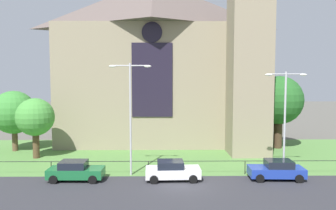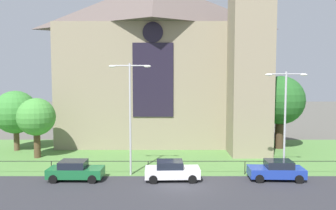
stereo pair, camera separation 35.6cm
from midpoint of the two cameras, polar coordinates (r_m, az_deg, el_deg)
The scene contains 13 objects.
ground at distance 35.01m, azimuth 2.13°, elevation -8.39°, with size 160.00×160.00×0.00m, color #56544C.
road_asphalt at distance 23.48m, azimuth 3.30°, elevation -14.93°, with size 120.00×8.00×0.01m, color #2D2D33.
grass_verge at distance 33.07m, azimuth 2.27°, elevation -9.16°, with size 120.00×20.00×0.01m, color #517F3D.
church_building at distance 41.41m, azimuth -1.02°, elevation 7.91°, with size 23.20×16.20×26.00m.
iron_railing at distance 27.50m, azimuth -3.14°, elevation -9.90°, with size 31.80×0.07×1.13m.
tree_right_far at distance 39.13m, azimuth 18.92°, elevation 0.70°, with size 5.43×5.43×8.16m.
tree_left_near at distance 35.08m, azimuth -21.54°, elevation -1.99°, with size 3.71×3.71×5.95m.
tree_left_far at distance 39.51m, azimuth -24.61°, elevation -1.15°, with size 4.65×4.65×6.55m.
streetlamp_near at distance 26.74m, azimuth -6.24°, elevation -0.06°, with size 3.37×0.26×9.07m.
streetlamp_far at distance 28.30m, azimuth 19.81°, elevation -0.80°, with size 3.37×0.26×8.40m.
parked_car_green at distance 27.04m, azimuth -15.39°, elevation -10.82°, with size 4.23×2.07×1.51m.
parked_car_white at distance 26.08m, azimuth 0.96°, elevation -11.22°, with size 4.26×2.14×1.51m.
parked_car_blue at distance 27.56m, azimuth 18.48°, elevation -10.60°, with size 4.26×2.15×1.51m.
Camera 2 is at (-1.16, -24.10, 7.82)m, focal length 35.39 mm.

